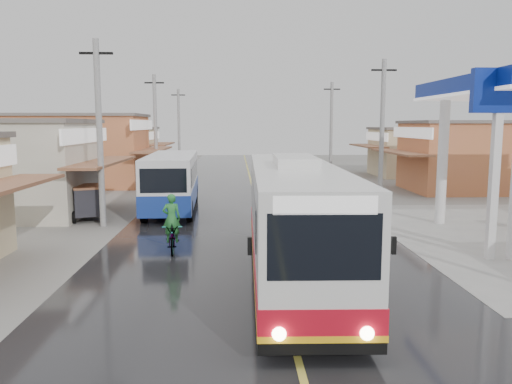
% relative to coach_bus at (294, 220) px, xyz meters
% --- Properties ---
extents(ground, '(120.00, 120.00, 0.00)m').
position_rel_coach_bus_xyz_m(ground, '(-0.51, -1.40, -1.71)').
color(ground, slate).
rests_on(ground, ground).
extents(road, '(12.00, 90.00, 0.02)m').
position_rel_coach_bus_xyz_m(road, '(-0.51, 13.60, -1.70)').
color(road, black).
rests_on(road, ground).
extents(centre_line, '(0.15, 90.00, 0.01)m').
position_rel_coach_bus_xyz_m(centre_line, '(-0.51, 13.60, -1.68)').
color(centre_line, '#D8CC4C').
rests_on(centre_line, road).
extents(shopfronts_left, '(11.00, 44.00, 5.20)m').
position_rel_coach_bus_xyz_m(shopfronts_left, '(-13.51, 16.60, -1.71)').
color(shopfronts_left, tan).
rests_on(shopfronts_left, ground).
extents(utility_poles_left, '(1.60, 50.00, 8.00)m').
position_rel_coach_bus_xyz_m(utility_poles_left, '(-7.51, 14.60, -1.71)').
color(utility_poles_left, gray).
rests_on(utility_poles_left, ground).
extents(utility_poles_right, '(1.60, 36.00, 8.00)m').
position_rel_coach_bus_xyz_m(utility_poles_right, '(6.49, 13.60, -1.71)').
color(utility_poles_right, gray).
rests_on(utility_poles_right, ground).
extents(coach_bus, '(2.77, 11.38, 3.54)m').
position_rel_coach_bus_xyz_m(coach_bus, '(0.00, 0.00, 0.00)').
color(coach_bus, silver).
rests_on(coach_bus, road).
extents(second_bus, '(2.70, 8.78, 2.88)m').
position_rel_coach_bus_xyz_m(second_bus, '(-4.97, 11.59, -0.15)').
color(second_bus, silver).
rests_on(second_bus, road).
extents(cyclist, '(0.87, 2.00, 2.09)m').
position_rel_coach_bus_xyz_m(cyclist, '(-3.89, 3.00, -1.02)').
color(cyclist, black).
rests_on(cyclist, ground).
extents(tricycle_near, '(2.00, 2.29, 1.62)m').
position_rel_coach_bus_xyz_m(tricycle_near, '(-8.59, 9.12, -0.78)').
color(tricycle_near, '#26262D').
rests_on(tricycle_near, ground).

